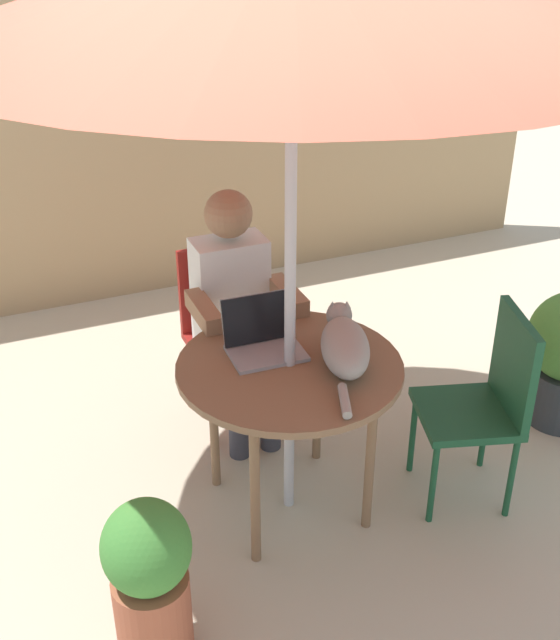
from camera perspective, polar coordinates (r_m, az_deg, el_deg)
ground_plane at (r=3.64m, az=0.62°, el=-12.94°), size 14.00×14.00×0.00m
fence_back at (r=5.15m, az=-9.85°, el=12.14°), size 5.69×0.08×1.96m
patio_table at (r=3.24m, az=0.68°, el=-4.20°), size 0.92×0.92×0.73m
chair_occupied at (r=3.95m, az=-3.90°, el=-0.08°), size 0.40×0.40×0.89m
chair_empty at (r=3.50m, az=14.60°, el=-5.18°), size 0.50×0.50×0.89m
person_seated at (r=3.74m, az=-3.18°, el=1.13°), size 0.48×0.48×1.23m
laptop at (r=3.27m, az=-1.30°, el=-1.10°), size 0.31×0.26×0.21m
cat at (r=3.18m, az=4.60°, el=-1.75°), size 0.33×0.61×0.17m
potted_plant_near_fence at (r=2.87m, az=-9.28°, el=-17.76°), size 0.30×0.30×0.67m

